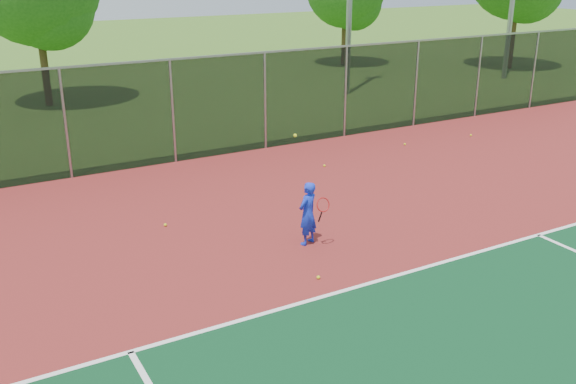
# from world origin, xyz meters

# --- Properties ---
(court_apron) EXTENTS (30.00, 20.00, 0.02)m
(court_apron) POSITION_xyz_m (0.00, 2.00, 0.01)
(court_apron) COLOR maroon
(court_apron) RESTS_ON ground
(fence_back) EXTENTS (30.00, 0.06, 3.03)m
(fence_back) POSITION_xyz_m (0.00, 12.00, 1.56)
(fence_back) COLOR black
(fence_back) RESTS_ON court_apron
(tennis_player) EXTENTS (0.59, 0.66, 2.40)m
(tennis_player) POSITION_xyz_m (-2.59, 5.10, 0.71)
(tennis_player) COLOR #1730D8
(tennis_player) RESTS_ON court_apron
(practice_ball_0) EXTENTS (0.07, 0.07, 0.07)m
(practice_ball_0) POSITION_xyz_m (4.05, 10.07, 0.06)
(practice_ball_0) COLOR yellow
(practice_ball_0) RESTS_ON court_apron
(practice_ball_1) EXTENTS (0.07, 0.07, 0.07)m
(practice_ball_1) POSITION_xyz_m (6.72, 9.85, 0.06)
(practice_ball_1) COLOR yellow
(practice_ball_1) RESTS_ON court_apron
(practice_ball_2) EXTENTS (0.07, 0.07, 0.07)m
(practice_ball_2) POSITION_xyz_m (0.57, 9.41, 0.06)
(practice_ball_2) COLOR yellow
(practice_ball_2) RESTS_ON court_apron
(practice_ball_3) EXTENTS (0.07, 0.07, 0.07)m
(practice_ball_3) POSITION_xyz_m (-4.90, 7.45, 0.06)
(practice_ball_3) COLOR yellow
(practice_ball_3) RESTS_ON court_apron
(practice_ball_4) EXTENTS (0.07, 0.07, 0.07)m
(practice_ball_4) POSITION_xyz_m (-3.24, 3.62, 0.06)
(practice_ball_4) COLOR yellow
(practice_ball_4) RESTS_ON court_apron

